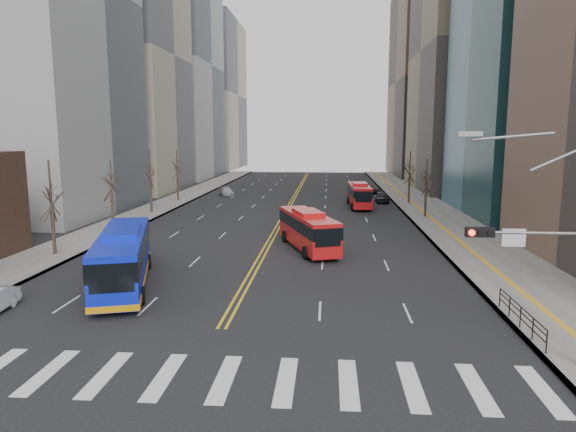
{
  "coord_description": "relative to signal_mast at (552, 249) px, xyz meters",
  "views": [
    {
      "loc": [
        5.06,
        -18.23,
        9.27
      ],
      "look_at": [
        2.91,
        9.02,
        4.93
      ],
      "focal_mm": 32.0,
      "sensor_mm": 36.0,
      "label": 1
    }
  ],
  "objects": [
    {
      "name": "sidewalk_left",
      "position": [
        -30.27,
        43.0,
        -4.78
      ],
      "size": [
        5.0,
        130.0,
        0.15
      ],
      "primitive_type": "cube",
      "color": "gray",
      "rests_on": "ground"
    },
    {
      "name": "car_silver",
      "position": [
        -24.32,
        57.31,
        -4.25
      ],
      "size": [
        3.03,
        4.54,
        1.22
      ],
      "primitive_type": "imported",
      "rotation": [
        0.0,
        0.0,
        0.35
      ],
      "color": "#B0AFB5",
      "rests_on": "ground"
    },
    {
      "name": "pedestrian_railing",
      "position": [
        0.53,
        4.0,
        -4.03
      ],
      "size": [
        0.06,
        6.06,
        1.02
      ],
      "color": "black",
      "rests_on": "sidewalk_right"
    },
    {
      "name": "crosswalk",
      "position": [
        -13.77,
        -2.0,
        -4.85
      ],
      "size": [
        26.7,
        4.0,
        0.01
      ],
      "color": "silver",
      "rests_on": "ground"
    },
    {
      "name": "office_towers",
      "position": [
        -13.64,
        66.51,
        19.07
      ],
      "size": [
        83.0,
        134.0,
        58.0
      ],
      "color": "gray",
      "rests_on": "ground"
    },
    {
      "name": "red_bus_far",
      "position": [
        -4.71,
        46.05,
        -3.07
      ],
      "size": [
        2.85,
        10.05,
        3.19
      ],
      "color": "red",
      "rests_on": "ground"
    },
    {
      "name": "sidewalk_right",
      "position": [
        3.73,
        43.0,
        -4.78
      ],
      "size": [
        7.0,
        130.0,
        0.15
      ],
      "primitive_type": "cube",
      "color": "gray",
      "rests_on": "ground"
    },
    {
      "name": "centerline",
      "position": [
        -13.77,
        53.0,
        -4.85
      ],
      "size": [
        0.55,
        100.0,
        0.01
      ],
      "color": "gold",
      "rests_on": "ground"
    },
    {
      "name": "red_bus_near",
      "position": [
        -10.3,
        20.72,
        -3.06
      ],
      "size": [
        5.48,
        10.29,
        3.22
      ],
      "color": "red",
      "rests_on": "ground"
    },
    {
      "name": "car_dark_mid",
      "position": [
        -1.27,
        50.93,
        -4.12
      ],
      "size": [
        1.76,
        4.34,
        1.48
      ],
      "primitive_type": "imported",
      "rotation": [
        0.0,
        0.0,
        0.0
      ],
      "color": "black",
      "rests_on": "ground"
    },
    {
      "name": "signal_mast",
      "position": [
        0.0,
        0.0,
        0.0
      ],
      "size": [
        5.37,
        0.37,
        9.39
      ],
      "color": "slate",
      "rests_on": "ground"
    },
    {
      "name": "car_dark_far",
      "position": [
        -2.15,
        62.13,
        -4.21
      ],
      "size": [
        3.78,
        5.15,
        1.3
      ],
      "primitive_type": "imported",
      "rotation": [
        0.0,
        0.0,
        0.39
      ],
      "color": "black",
      "rests_on": "ground"
    },
    {
      "name": "street_trees",
      "position": [
        -20.94,
        32.55,
        0.02
      ],
      "size": [
        35.2,
        47.2,
        7.6
      ],
      "color": "#30251D",
      "rests_on": "ground"
    },
    {
      "name": "ground",
      "position": [
        -13.77,
        -2.0,
        -4.86
      ],
      "size": [
        220.0,
        220.0,
        0.0
      ],
      "primitive_type": "plane",
      "color": "black"
    },
    {
      "name": "blue_bus",
      "position": [
        -21.28,
        9.73,
        -2.97
      ],
      "size": [
        6.13,
        12.6,
        3.59
      ],
      "color": "#0E20D7",
      "rests_on": "ground"
    }
  ]
}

